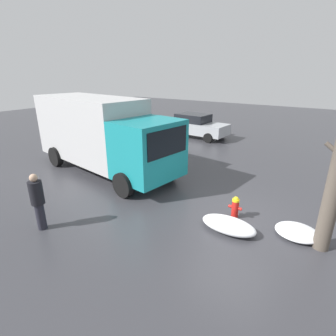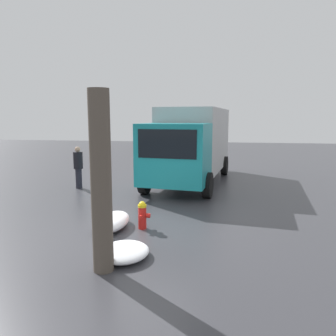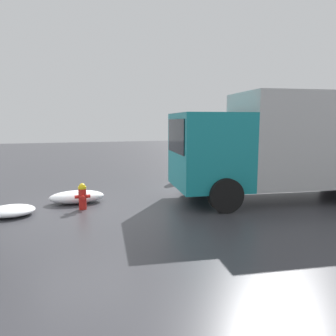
# 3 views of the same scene
# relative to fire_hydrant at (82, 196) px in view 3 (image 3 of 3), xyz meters

# --- Properties ---
(ground_plane) EXTENTS (60.00, 60.00, 0.00)m
(ground_plane) POSITION_rel_fire_hydrant_xyz_m (-0.00, 0.01, -0.36)
(ground_plane) COLOR #38383D
(fire_hydrant) EXTENTS (0.41, 0.31, 0.71)m
(fire_hydrant) POSITION_rel_fire_hydrant_xyz_m (0.00, 0.00, 0.00)
(fire_hydrant) COLOR red
(fire_hydrant) RESTS_ON ground_plane
(delivery_truck) EXTENTS (7.55, 3.29, 3.16)m
(delivery_truck) POSITION_rel_fire_hydrant_xyz_m (6.37, -0.65, 1.35)
(delivery_truck) COLOR teal
(delivery_truck) RESTS_ON ground_plane
(pedestrian) EXTENTS (0.36, 0.36, 1.65)m
(pedestrian) POSITION_rel_fire_hydrant_xyz_m (4.26, 3.62, 0.54)
(pedestrian) COLOR #23232D
(pedestrian) RESTS_ON ground_plane
(snow_pile_by_hydrant) EXTENTS (1.54, 0.80, 0.36)m
(snow_pile_by_hydrant) POSITION_rel_fire_hydrant_xyz_m (-0.11, 0.77, -0.18)
(snow_pile_by_hydrant) COLOR white
(snow_pile_by_hydrant) RESTS_ON ground_plane
(snow_pile_curbside) EXTENTS (1.13, 0.99, 0.24)m
(snow_pile_curbside) POSITION_rel_fire_hydrant_xyz_m (-1.74, -0.04, -0.24)
(snow_pile_curbside) COLOR white
(snow_pile_curbside) RESTS_ON ground_plane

